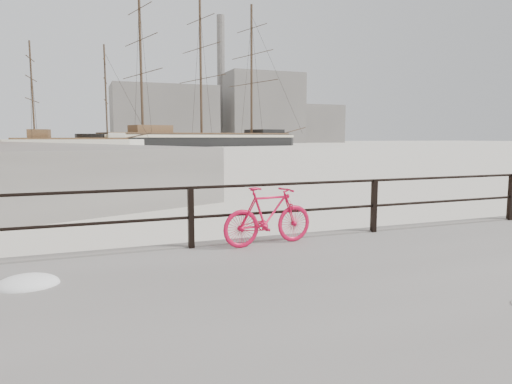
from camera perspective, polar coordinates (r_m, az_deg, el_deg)
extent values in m
plane|color=white|center=(9.14, 13.82, -6.83)|extent=(400.00, 400.00, 0.00)
imported|color=red|center=(7.55, 1.57, -2.99)|extent=(1.64, 0.43, 0.98)
ellipsoid|color=white|center=(6.25, -26.74, -9.22)|extent=(0.74, 0.58, 0.26)
cube|color=gray|center=(149.55, -11.43, 9.40)|extent=(32.00, 18.00, 18.00)
cube|color=gray|center=(164.00, 0.59, 10.36)|extent=(26.00, 20.00, 24.00)
cube|color=gray|center=(177.94, 6.96, 8.43)|extent=(20.00, 16.00, 14.00)
cylinder|color=gray|center=(165.37, -4.38, 13.79)|extent=(2.80, 2.80, 44.00)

